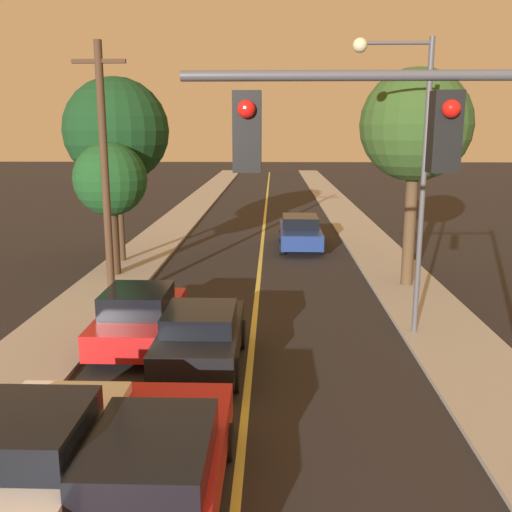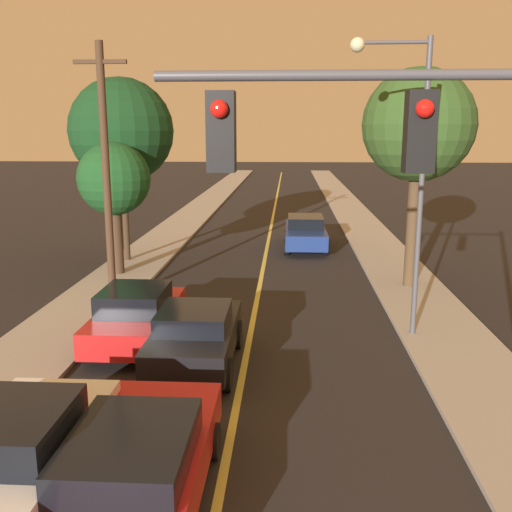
{
  "view_description": "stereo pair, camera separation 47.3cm",
  "coord_description": "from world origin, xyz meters",
  "px_view_note": "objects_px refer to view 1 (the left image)",
  "views": [
    {
      "loc": [
        0.53,
        -3.43,
        5.43
      ],
      "look_at": [
        0.0,
        13.99,
        1.6
      ],
      "focal_mm": 40.0,
      "sensor_mm": 36.0,
      "label": 1
    },
    {
      "loc": [
        1.0,
        -3.41,
        5.43
      ],
      "look_at": [
        0.0,
        13.99,
        1.6
      ],
      "focal_mm": 40.0,
      "sensor_mm": 36.0,
      "label": 2
    }
  ],
  "objects_px": {
    "car_outer_lane_second": "(139,316)",
    "tree_left_far": "(116,131)",
    "traffic_signal_mast": "(471,211)",
    "streetlamp_right": "(407,151)",
    "tree_left_near": "(110,181)",
    "car_near_lane_front": "(154,473)",
    "utility_pole_left": "(105,171)",
    "car_near_lane_second": "(201,336)",
    "car_outer_lane_front": "(31,460)",
    "tree_right_near": "(415,126)",
    "car_far_oncoming": "(300,232)"
  },
  "relations": [
    {
      "from": "car_near_lane_front",
      "to": "car_outer_lane_second",
      "type": "relative_size",
      "value": 1.19
    },
    {
      "from": "utility_pole_left",
      "to": "tree_left_far",
      "type": "bearing_deg",
      "value": 101.3
    },
    {
      "from": "streetlamp_right",
      "to": "tree_left_near",
      "type": "bearing_deg",
      "value": 146.97
    },
    {
      "from": "car_outer_lane_second",
      "to": "utility_pole_left",
      "type": "xyz_separation_m",
      "value": [
        -1.72,
        3.52,
        3.46
      ]
    },
    {
      "from": "tree_left_near",
      "to": "car_near_lane_second",
      "type": "bearing_deg",
      "value": -62.64
    },
    {
      "from": "car_outer_lane_front",
      "to": "tree_right_near",
      "type": "height_order",
      "value": "tree_right_near"
    },
    {
      "from": "car_near_lane_second",
      "to": "utility_pole_left",
      "type": "height_order",
      "value": "utility_pole_left"
    },
    {
      "from": "tree_left_near",
      "to": "traffic_signal_mast",
      "type": "bearing_deg",
      "value": -59.91
    },
    {
      "from": "traffic_signal_mast",
      "to": "streetlamp_right",
      "type": "xyz_separation_m",
      "value": [
        1.11,
        8.17,
        0.41
      ]
    },
    {
      "from": "tree_left_far",
      "to": "streetlamp_right",
      "type": "bearing_deg",
      "value": -40.91
    },
    {
      "from": "utility_pole_left",
      "to": "tree_left_far",
      "type": "distance_m",
      "value": 6.01
    },
    {
      "from": "car_near_lane_front",
      "to": "car_outer_lane_second",
      "type": "bearing_deg",
      "value": 104.71
    },
    {
      "from": "car_outer_lane_front",
      "to": "tree_right_near",
      "type": "relative_size",
      "value": 0.55
    },
    {
      "from": "car_near_lane_second",
      "to": "car_outer_lane_front",
      "type": "relative_size",
      "value": 0.99
    },
    {
      "from": "streetlamp_right",
      "to": "utility_pole_left",
      "type": "distance_m",
      "value": 8.96
    },
    {
      "from": "traffic_signal_mast",
      "to": "streetlamp_right",
      "type": "bearing_deg",
      "value": 82.25
    },
    {
      "from": "utility_pole_left",
      "to": "tree_right_near",
      "type": "relative_size",
      "value": 1.07
    },
    {
      "from": "tree_left_near",
      "to": "car_near_lane_front",
      "type": "bearing_deg",
      "value": -72.46
    },
    {
      "from": "car_outer_lane_front",
      "to": "car_outer_lane_second",
      "type": "height_order",
      "value": "car_outer_lane_front"
    },
    {
      "from": "car_far_oncoming",
      "to": "tree_left_near",
      "type": "xyz_separation_m",
      "value": [
        -7.27,
        -5.71,
        2.88
      ]
    },
    {
      "from": "car_near_lane_second",
      "to": "car_outer_lane_front",
      "type": "bearing_deg",
      "value": -108.53
    },
    {
      "from": "traffic_signal_mast",
      "to": "streetlamp_right",
      "type": "distance_m",
      "value": 8.26
    },
    {
      "from": "car_far_oncoming",
      "to": "tree_left_far",
      "type": "height_order",
      "value": "tree_left_far"
    },
    {
      "from": "car_near_lane_second",
      "to": "tree_left_far",
      "type": "distance_m",
      "value": 12.55
    },
    {
      "from": "car_outer_lane_front",
      "to": "traffic_signal_mast",
      "type": "distance_m",
      "value": 6.82
    },
    {
      "from": "car_near_lane_second",
      "to": "utility_pole_left",
      "type": "bearing_deg",
      "value": 125.43
    },
    {
      "from": "tree_left_near",
      "to": "tree_right_near",
      "type": "bearing_deg",
      "value": -6.45
    },
    {
      "from": "traffic_signal_mast",
      "to": "utility_pole_left",
      "type": "bearing_deg",
      "value": 124.52
    },
    {
      "from": "utility_pole_left",
      "to": "traffic_signal_mast",
      "type": "bearing_deg",
      "value": -55.48
    },
    {
      "from": "tree_left_far",
      "to": "car_near_lane_front",
      "type": "bearing_deg",
      "value": -73.84
    },
    {
      "from": "utility_pole_left",
      "to": "tree_left_near",
      "type": "relative_size",
      "value": 1.6
    },
    {
      "from": "tree_right_near",
      "to": "traffic_signal_mast",
      "type": "bearing_deg",
      "value": -100.64
    },
    {
      "from": "traffic_signal_mast",
      "to": "tree_left_near",
      "type": "relative_size",
      "value": 1.25
    },
    {
      "from": "streetlamp_right",
      "to": "tree_left_near",
      "type": "xyz_separation_m",
      "value": [
        -9.39,
        6.1,
        -1.3
      ]
    },
    {
      "from": "traffic_signal_mast",
      "to": "utility_pole_left",
      "type": "distance_m",
      "value": 13.11
    },
    {
      "from": "tree_left_far",
      "to": "tree_right_near",
      "type": "distance_m",
      "value": 11.58
    },
    {
      "from": "car_near_lane_second",
      "to": "tree_left_near",
      "type": "relative_size",
      "value": 0.81
    },
    {
      "from": "car_near_lane_second",
      "to": "streetlamp_right",
      "type": "distance_m",
      "value": 6.93
    },
    {
      "from": "car_far_oncoming",
      "to": "utility_pole_left",
      "type": "distance_m",
      "value": 11.74
    },
    {
      "from": "car_outer_lane_second",
      "to": "tree_left_far",
      "type": "bearing_deg",
      "value": 107.2
    },
    {
      "from": "car_outer_lane_second",
      "to": "tree_left_far",
      "type": "height_order",
      "value": "tree_left_far"
    },
    {
      "from": "car_outer_lane_front",
      "to": "utility_pole_left",
      "type": "relative_size",
      "value": 0.51
    },
    {
      "from": "car_outer_lane_second",
      "to": "streetlamp_right",
      "type": "relative_size",
      "value": 0.55
    },
    {
      "from": "car_near_lane_front",
      "to": "car_outer_lane_front",
      "type": "height_order",
      "value": "car_outer_lane_front"
    },
    {
      "from": "car_outer_lane_second",
      "to": "car_near_lane_front",
      "type": "bearing_deg",
      "value": -75.29
    },
    {
      "from": "tree_right_near",
      "to": "streetlamp_right",
      "type": "bearing_deg",
      "value": -105.35
    },
    {
      "from": "car_outer_lane_front",
      "to": "tree_left_far",
      "type": "xyz_separation_m",
      "value": [
        -2.88,
        15.96,
        4.59
      ]
    },
    {
      "from": "car_near_lane_second",
      "to": "tree_left_near",
      "type": "distance_m",
      "value": 9.87
    },
    {
      "from": "car_near_lane_second",
      "to": "car_far_oncoming",
      "type": "bearing_deg",
      "value": 78.25
    },
    {
      "from": "car_outer_lane_second",
      "to": "streetlamp_right",
      "type": "xyz_separation_m",
      "value": [
        6.81,
        0.9,
        4.17
      ]
    }
  ]
}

